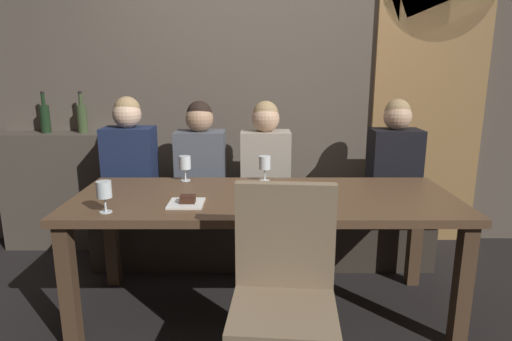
# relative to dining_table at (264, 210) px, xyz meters

# --- Properties ---
(ground) EXTENTS (9.00, 9.00, 0.00)m
(ground) POSITION_rel_dining_table_xyz_m (0.00, 0.00, -0.65)
(ground) COLOR black
(back_wall_tiled) EXTENTS (6.00, 0.12, 3.00)m
(back_wall_tiled) POSITION_rel_dining_table_xyz_m (0.00, 1.22, 0.85)
(back_wall_tiled) COLOR brown
(back_wall_tiled) RESTS_ON ground
(arched_door) EXTENTS (0.90, 0.05, 2.55)m
(arched_door) POSITION_rel_dining_table_xyz_m (1.35, 1.15, 0.71)
(arched_door) COLOR olive
(arched_door) RESTS_ON ground
(back_counter) EXTENTS (1.10, 0.28, 0.95)m
(back_counter) POSITION_rel_dining_table_xyz_m (-1.55, 1.04, -0.18)
(back_counter) COLOR #494138
(back_counter) RESTS_ON ground
(dining_table) EXTENTS (2.20, 0.84, 0.74)m
(dining_table) POSITION_rel_dining_table_xyz_m (0.00, 0.00, 0.00)
(dining_table) COLOR #493422
(dining_table) RESTS_ON ground
(banquette_bench) EXTENTS (2.50, 0.44, 0.45)m
(banquette_bench) POSITION_rel_dining_table_xyz_m (0.00, 0.70, -0.42)
(banquette_bench) COLOR #312A23
(banquette_bench) RESTS_ON ground
(chair_near_side) EXTENTS (0.47, 0.47, 0.98)m
(chair_near_side) POSITION_rel_dining_table_xyz_m (0.07, -0.72, -0.09)
(chair_near_side) COLOR brown
(chair_near_side) RESTS_ON ground
(diner_redhead) EXTENTS (0.36, 0.24, 0.81)m
(diner_redhead) POSITION_rel_dining_table_xyz_m (-0.96, 0.68, 0.18)
(diner_redhead) COLOR #192342
(diner_redhead) RESTS_ON banquette_bench
(diner_bearded) EXTENTS (0.36, 0.24, 0.78)m
(diner_bearded) POSITION_rel_dining_table_xyz_m (-0.46, 0.73, 0.17)
(diner_bearded) COLOR #4C515B
(diner_bearded) RESTS_ON banquette_bench
(diner_far_end) EXTENTS (0.36, 0.24, 0.78)m
(diner_far_end) POSITION_rel_dining_table_xyz_m (0.02, 0.72, 0.17)
(diner_far_end) COLOR #9E9384
(diner_far_end) RESTS_ON banquette_bench
(diner_near_end) EXTENTS (0.36, 0.24, 0.79)m
(diner_near_end) POSITION_rel_dining_table_xyz_m (0.97, 0.73, 0.17)
(diner_near_end) COLOR black
(diner_near_end) RESTS_ON banquette_bench
(wine_bottle_dark_red) EXTENTS (0.08, 0.08, 0.33)m
(wine_bottle_dark_red) POSITION_rel_dining_table_xyz_m (-1.72, 1.04, 0.42)
(wine_bottle_dark_red) COLOR black
(wine_bottle_dark_red) RESTS_ON back_counter
(wine_bottle_pale_label) EXTENTS (0.08, 0.08, 0.33)m
(wine_bottle_pale_label) POSITION_rel_dining_table_xyz_m (-1.43, 1.05, 0.42)
(wine_bottle_pale_label) COLOR #384728
(wine_bottle_pale_label) RESTS_ON back_counter
(wine_glass_far_left) EXTENTS (0.08, 0.08, 0.16)m
(wine_glass_far_left) POSITION_rel_dining_table_xyz_m (-0.51, 0.34, 0.20)
(wine_glass_far_left) COLOR silver
(wine_glass_far_left) RESTS_ON dining_table
(wine_glass_center_front) EXTENTS (0.08, 0.08, 0.16)m
(wine_glass_center_front) POSITION_rel_dining_table_xyz_m (0.01, 0.34, 0.20)
(wine_glass_center_front) COLOR silver
(wine_glass_center_front) RESTS_ON dining_table
(wine_glass_center_back) EXTENTS (0.08, 0.08, 0.16)m
(wine_glass_center_back) POSITION_rel_dining_table_xyz_m (-0.82, -0.30, 0.20)
(wine_glass_center_back) COLOR silver
(wine_glass_center_back) RESTS_ON dining_table
(dessert_plate) EXTENTS (0.19, 0.19, 0.05)m
(dessert_plate) POSITION_rel_dining_table_xyz_m (-0.42, -0.17, 0.10)
(dessert_plate) COLOR white
(dessert_plate) RESTS_ON dining_table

